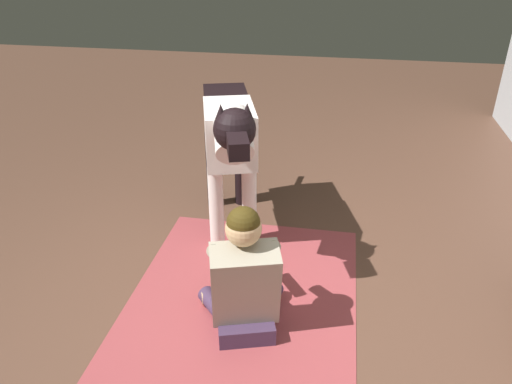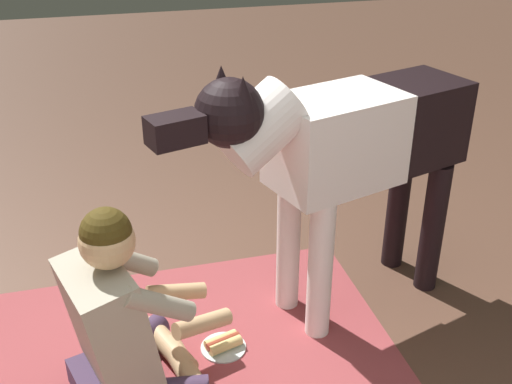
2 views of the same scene
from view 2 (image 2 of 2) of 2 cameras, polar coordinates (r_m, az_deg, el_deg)
ground_plane at (r=2.88m, az=-8.64°, el=-15.51°), size 15.07×15.07×0.00m
area_rug at (r=2.86m, az=-13.37°, el=-16.31°), size 2.57×1.52×0.01m
person_sitting_on_floor at (r=2.58m, az=-12.17°, el=-11.37°), size 0.70×0.59×0.86m
large_dog at (r=2.79m, az=8.17°, el=4.00°), size 1.66×0.66×1.29m
hot_dog_on_plate at (r=2.93m, az=-2.99°, el=-13.64°), size 0.21×0.21×0.06m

